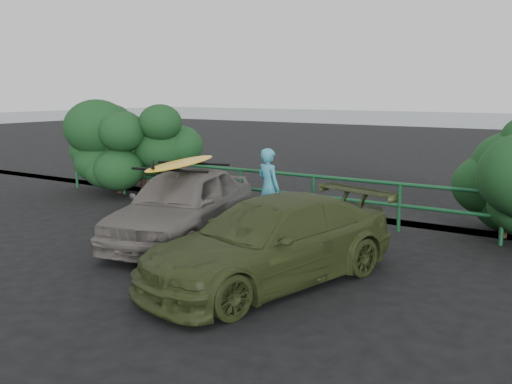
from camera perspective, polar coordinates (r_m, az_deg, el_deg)
ground at (r=9.73m, az=-13.61°, el=-7.51°), size 80.00×80.00×0.00m
guardrail at (r=13.42m, az=1.94°, el=-0.10°), size 14.00×0.08×1.04m
shrub_left at (r=16.58m, az=-11.70°, el=4.01°), size 3.20×2.40×2.39m
shrub_right at (r=12.09m, az=24.03°, el=0.80°), size 3.20×2.40×2.25m
sedan at (r=11.10m, az=-7.34°, el=-1.28°), size 2.69×4.52×1.44m
olive_vehicle at (r=8.67m, az=1.43°, el=-4.98°), size 2.90×4.73×1.28m
man at (r=12.10m, az=1.27°, el=0.38°), size 0.73×0.60×1.71m
roof_rack at (r=10.98m, az=-7.43°, el=2.55°), size 1.76×1.43×0.05m
surfboard at (r=10.97m, az=-7.44°, el=2.89°), size 1.20×2.74×0.08m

